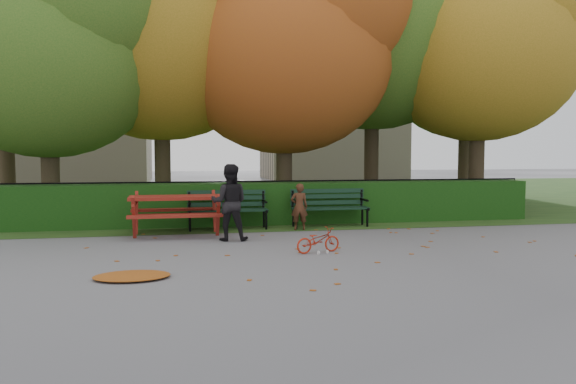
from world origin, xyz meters
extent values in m
plane|color=slate|center=(0.00, 0.00, 0.00)|extent=(90.00, 90.00, 0.00)
plane|color=#1C3D14|center=(0.00, 14.00, 0.01)|extent=(90.00, 90.00, 0.00)
cube|color=#9E917B|center=(-9.00, 26.00, 7.50)|extent=(10.00, 7.00, 15.00)
cube|color=#9E917B|center=(8.00, 28.00, 6.00)|extent=(9.00, 6.00, 12.00)
cube|color=black|center=(0.00, 4.50, 0.50)|extent=(13.00, 0.90, 1.00)
cube|color=black|center=(0.00, 5.30, 0.08)|extent=(14.00, 0.04, 0.04)
cube|color=black|center=(0.00, 5.30, 1.00)|extent=(14.00, 0.04, 0.04)
cylinder|color=black|center=(-6.50, 5.30, 0.50)|extent=(0.03, 0.03, 1.00)
cylinder|color=black|center=(-3.00, 5.30, 0.50)|extent=(0.03, 0.03, 1.00)
cylinder|color=black|center=(0.00, 5.30, 0.50)|extent=(0.03, 0.03, 1.00)
cylinder|color=black|center=(3.00, 5.30, 0.50)|extent=(0.03, 0.03, 1.00)
cylinder|color=black|center=(6.50, 5.30, 0.50)|extent=(0.03, 0.03, 1.00)
cylinder|color=black|center=(-5.50, 5.80, 1.31)|extent=(0.44, 0.44, 2.62)
ellipsoid|color=#2C5B1A|center=(-5.50, 5.80, 4.12)|extent=(5.60, 5.60, 5.04)
cylinder|color=black|center=(-2.80, 7.00, 1.57)|extent=(0.44, 0.44, 3.15)
ellipsoid|color=#7C6314|center=(-2.80, 7.00, 4.95)|extent=(6.40, 6.40, 5.76)
cylinder|color=black|center=(0.50, 6.20, 1.40)|extent=(0.44, 0.44, 2.80)
ellipsoid|color=brown|center=(0.50, 6.20, 4.40)|extent=(6.00, 6.00, 5.40)
cylinder|color=black|center=(3.50, 7.50, 1.75)|extent=(0.44, 0.44, 3.50)
ellipsoid|color=#2C5B1A|center=(3.50, 7.50, 5.50)|extent=(6.80, 6.80, 6.12)
cylinder|color=black|center=(6.20, 6.00, 1.49)|extent=(0.44, 0.44, 2.97)
ellipsoid|color=#7C6314|center=(6.20, 6.00, 4.68)|extent=(5.80, 5.80, 5.22)
sphere|color=#7C6314|center=(7.21, 5.28, 5.98)|extent=(4.35, 4.35, 4.35)
cylinder|color=black|center=(-7.50, 9.50, 1.66)|extent=(0.44, 0.44, 3.32)
ellipsoid|color=brown|center=(-7.50, 9.50, 5.23)|extent=(6.60, 6.60, 5.94)
cylinder|color=black|center=(8.00, 10.00, 1.57)|extent=(0.44, 0.44, 3.15)
ellipsoid|color=#2C5B1A|center=(8.00, 10.00, 4.95)|extent=(6.00, 6.00, 5.40)
sphere|color=#2C5B1A|center=(9.05, 9.25, 6.30)|extent=(4.50, 4.50, 4.50)
cube|color=black|center=(-1.30, 3.42, 0.44)|extent=(1.80, 0.12, 0.04)
cube|color=black|center=(-1.30, 3.60, 0.44)|extent=(1.80, 0.12, 0.04)
cube|color=black|center=(-1.30, 3.78, 0.44)|extent=(1.80, 0.12, 0.04)
cube|color=black|center=(-1.30, 3.87, 0.55)|extent=(1.80, 0.05, 0.10)
cube|color=black|center=(-1.30, 3.87, 0.70)|extent=(1.80, 0.05, 0.10)
cube|color=black|center=(-1.30, 3.87, 0.83)|extent=(1.80, 0.05, 0.10)
cube|color=black|center=(-2.15, 3.60, 0.42)|extent=(0.05, 0.55, 0.06)
cube|color=black|center=(-2.15, 3.87, 0.65)|extent=(0.05, 0.05, 0.41)
cylinder|color=black|center=(-2.15, 3.42, 0.22)|extent=(0.05, 0.05, 0.44)
cylinder|color=black|center=(-2.15, 3.78, 0.22)|extent=(0.05, 0.05, 0.44)
cube|color=black|center=(-2.15, 3.62, 0.62)|extent=(0.05, 0.45, 0.04)
cube|color=black|center=(-0.45, 3.60, 0.42)|extent=(0.05, 0.55, 0.06)
cube|color=black|center=(-0.45, 3.87, 0.65)|extent=(0.05, 0.05, 0.41)
cylinder|color=black|center=(-0.45, 3.42, 0.22)|extent=(0.05, 0.05, 0.44)
cylinder|color=black|center=(-0.45, 3.78, 0.22)|extent=(0.05, 0.05, 0.44)
cube|color=black|center=(-0.45, 3.62, 0.62)|extent=(0.05, 0.45, 0.04)
cube|color=black|center=(1.10, 3.42, 0.44)|extent=(1.80, 0.12, 0.04)
cube|color=black|center=(1.10, 3.60, 0.44)|extent=(1.80, 0.12, 0.04)
cube|color=black|center=(1.10, 3.78, 0.44)|extent=(1.80, 0.12, 0.04)
cube|color=black|center=(1.10, 3.87, 0.55)|extent=(1.80, 0.05, 0.10)
cube|color=black|center=(1.10, 3.87, 0.70)|extent=(1.80, 0.05, 0.10)
cube|color=black|center=(1.10, 3.87, 0.83)|extent=(1.80, 0.05, 0.10)
cube|color=black|center=(0.25, 3.60, 0.42)|extent=(0.05, 0.55, 0.06)
cube|color=black|center=(0.25, 3.87, 0.65)|extent=(0.05, 0.05, 0.41)
cylinder|color=black|center=(0.25, 3.42, 0.22)|extent=(0.05, 0.05, 0.44)
cylinder|color=black|center=(0.25, 3.78, 0.22)|extent=(0.05, 0.05, 0.44)
cube|color=black|center=(0.25, 3.62, 0.62)|extent=(0.05, 0.45, 0.04)
cube|color=black|center=(1.95, 3.60, 0.42)|extent=(0.05, 0.55, 0.06)
cube|color=black|center=(1.95, 3.87, 0.65)|extent=(0.05, 0.05, 0.41)
cylinder|color=black|center=(1.95, 3.42, 0.22)|extent=(0.05, 0.05, 0.44)
cylinder|color=black|center=(1.95, 3.78, 0.22)|extent=(0.05, 0.05, 0.44)
cube|color=black|center=(1.95, 3.62, 0.62)|extent=(0.05, 0.45, 0.04)
cube|color=maroon|center=(-2.44, 2.99, 0.80)|extent=(1.95, 0.83, 0.06)
cube|color=maroon|center=(-2.44, 2.35, 0.47)|extent=(1.94, 0.30, 0.05)
cube|color=maroon|center=(-2.45, 3.64, 0.47)|extent=(1.94, 0.30, 0.05)
cube|color=maroon|center=(-3.28, 2.50, 0.43)|extent=(0.07, 0.56, 0.94)
cube|color=maroon|center=(-3.29, 3.46, 0.43)|extent=(0.07, 0.56, 0.94)
cube|color=maroon|center=(-3.28, 2.98, 0.71)|extent=(0.08, 1.45, 0.06)
cube|color=maroon|center=(-1.60, 2.52, 0.43)|extent=(0.07, 0.56, 0.94)
cube|color=maroon|center=(-1.61, 3.49, 0.43)|extent=(0.07, 0.56, 0.94)
cube|color=maroon|center=(-1.61, 3.00, 0.71)|extent=(0.08, 1.45, 0.06)
cube|color=maroon|center=(-2.44, 2.99, 0.43)|extent=(1.72, 0.09, 0.06)
ellipsoid|color=brown|center=(-3.06, -1.10, 0.04)|extent=(1.09, 0.78, 0.07)
imported|color=#452516|center=(0.27, 3.20, 0.53)|extent=(0.41, 0.29, 1.06)
imported|color=black|center=(-1.41, 2.02, 0.76)|extent=(0.82, 0.69, 1.52)
imported|color=#AA230F|center=(-0.03, 0.34, 0.22)|extent=(0.88, 0.50, 0.44)
camera|label=1|loc=(-2.44, -9.03, 1.74)|focal=35.00mm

